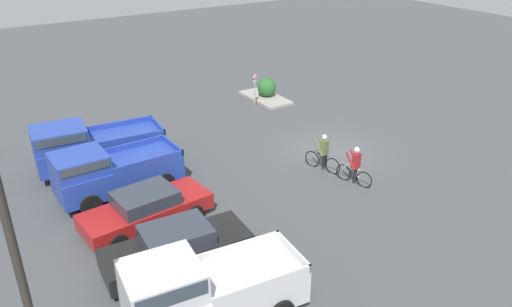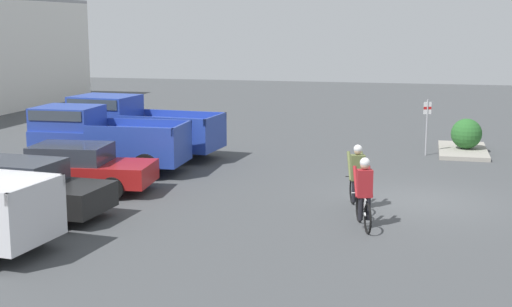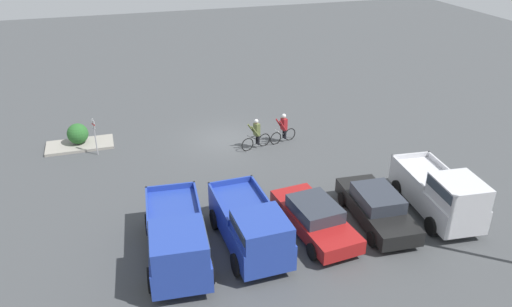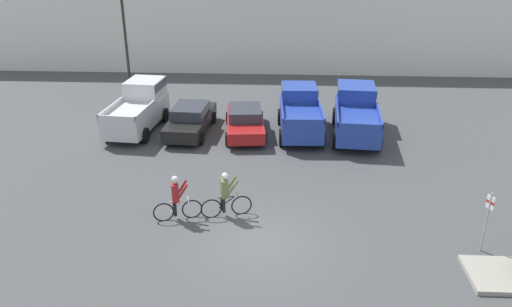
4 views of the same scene
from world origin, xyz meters
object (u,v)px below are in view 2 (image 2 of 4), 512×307
at_px(cyclist_0, 357,178).
at_px(shrub, 466,134).
at_px(cyclist_1, 364,193).
at_px(sedan_1, 72,168).
at_px(pickup_truck_1, 101,138).
at_px(pickup_truck_2, 135,125).
at_px(fire_lane_sign, 427,121).
at_px(sedan_0, 17,189).

distance_m(cyclist_0, shrub, 9.91).
distance_m(cyclist_1, shrub, 11.44).
bearing_deg(cyclist_1, sedan_1, 78.41).
relative_size(sedan_1, pickup_truck_1, 0.98).
xyz_separation_m(pickup_truck_2, shrub, (3.67, -11.90, -0.44)).
xyz_separation_m(sedan_1, fire_lane_sign, (8.35, -10.01, 0.57)).
height_order(pickup_truck_1, cyclist_1, pickup_truck_1).
distance_m(sedan_1, shrub, 14.78).
bearing_deg(shrub, fire_lane_sign, 122.90).
bearing_deg(cyclist_0, cyclist_1, -168.94).
distance_m(pickup_truck_2, fire_lane_sign, 10.77).
bearing_deg(sedan_1, pickup_truck_1, 8.50).
xyz_separation_m(sedan_0, cyclist_0, (2.73, -8.32, 0.13)).
bearing_deg(pickup_truck_2, shrub, -72.86).
xyz_separation_m(cyclist_0, fire_lane_sign, (8.42, -1.73, 0.43)).
xyz_separation_m(sedan_1, cyclist_0, (-0.07, -8.27, 0.14)).
height_order(fire_lane_sign, shrub, fire_lane_sign).
bearing_deg(sedan_0, shrub, -43.59).
xyz_separation_m(pickup_truck_2, cyclist_1, (-7.40, -9.02, -0.30)).
height_order(sedan_1, fire_lane_sign, fire_lane_sign).
xyz_separation_m(sedan_0, shrub, (12.11, -11.53, 0.01)).
height_order(sedan_0, fire_lane_sign, fire_lane_sign).
relative_size(pickup_truck_2, cyclist_0, 3.12).
distance_m(sedan_0, cyclist_1, 8.71).
relative_size(pickup_truck_1, cyclist_0, 2.77).
relative_size(cyclist_0, shrub, 1.57).
relative_size(pickup_truck_1, cyclist_1, 2.89).
bearing_deg(cyclist_0, fire_lane_sign, -11.64).
relative_size(fire_lane_sign, shrub, 1.82).
bearing_deg(fire_lane_sign, cyclist_0, 168.36).
xyz_separation_m(pickup_truck_1, cyclist_0, (-2.85, -8.69, -0.28)).
bearing_deg(fire_lane_sign, pickup_truck_1, 118.10).
bearing_deg(sedan_1, cyclist_1, -101.59).
height_order(pickup_truck_1, cyclist_0, pickup_truck_1).
distance_m(pickup_truck_1, cyclist_0, 9.15).
bearing_deg(pickup_truck_2, pickup_truck_1, -179.99).
bearing_deg(sedan_0, cyclist_1, -83.18).
bearing_deg(pickup_truck_2, cyclist_0, -123.27).
relative_size(sedan_1, fire_lane_sign, 2.33).
xyz_separation_m(sedan_1, shrub, (9.31, -11.48, 0.02)).
bearing_deg(sedan_1, pickup_truck_2, 4.23).
distance_m(sedan_0, shrub, 16.72).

